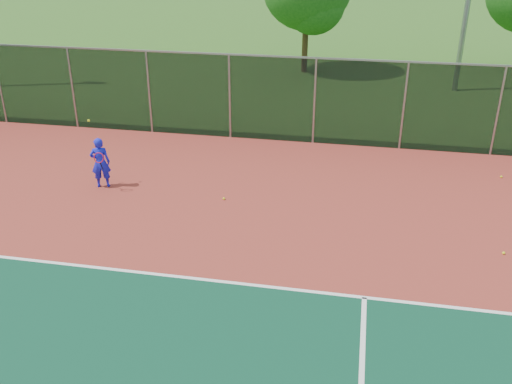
% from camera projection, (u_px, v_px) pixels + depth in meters
% --- Properties ---
extents(court_apron, '(30.00, 20.00, 0.02)m').
position_uv_depth(court_apron, '(262.00, 316.00, 11.42)').
color(court_apron, maroon).
rests_on(court_apron, ground).
extents(fence_back, '(30.00, 0.06, 3.03)m').
position_uv_depth(fence_back, '(315.00, 100.00, 19.60)').
color(fence_back, black).
rests_on(fence_back, court_apron).
extents(tennis_player, '(0.65, 0.68, 2.03)m').
position_uv_depth(tennis_player, '(100.00, 162.00, 16.62)').
color(tennis_player, '#161AD2').
rests_on(tennis_player, court_apron).
extents(practice_ball_0, '(0.07, 0.07, 0.07)m').
position_uv_depth(practice_ball_0, '(504.00, 253.00, 13.50)').
color(practice_ball_0, yellow).
rests_on(practice_ball_0, court_apron).
extents(practice_ball_1, '(0.07, 0.07, 0.07)m').
position_uv_depth(practice_ball_1, '(501.00, 177.00, 17.49)').
color(practice_ball_1, yellow).
rests_on(practice_ball_1, court_apron).
extents(practice_ball_4, '(0.07, 0.07, 0.07)m').
position_uv_depth(practice_ball_4, '(224.00, 199.00, 16.12)').
color(practice_ball_4, yellow).
rests_on(practice_ball_4, court_apron).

